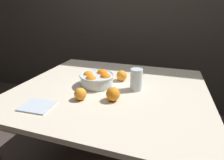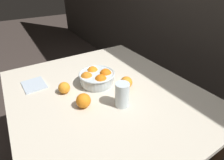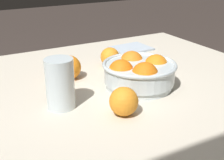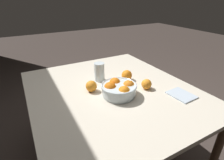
# 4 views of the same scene
# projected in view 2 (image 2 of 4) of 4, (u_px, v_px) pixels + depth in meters

# --- Properties ---
(ground_plane) EXTENTS (12.00, 12.00, 0.00)m
(ground_plane) POSITION_uv_depth(u_px,v_px,m) (107.00, 159.00, 1.47)
(ground_plane) COLOR #3D332D
(dining_table) EXTENTS (1.25, 1.10, 0.71)m
(dining_table) POSITION_uv_depth(u_px,v_px,m) (105.00, 99.00, 1.13)
(dining_table) COLOR beige
(dining_table) RESTS_ON ground_plane
(fruit_bowl) EXTENTS (0.24, 0.24, 0.10)m
(fruit_bowl) POSITION_uv_depth(u_px,v_px,m) (96.00, 78.00, 1.15)
(fruit_bowl) COLOR silver
(fruit_bowl) RESTS_ON dining_table
(juice_glass) EXTENTS (0.08, 0.08, 0.14)m
(juice_glass) POSITION_uv_depth(u_px,v_px,m) (122.00, 96.00, 0.95)
(juice_glass) COLOR #F4A314
(juice_glass) RESTS_ON dining_table
(orange_loose_near_bowl) EXTENTS (0.07, 0.07, 0.07)m
(orange_loose_near_bowl) POSITION_uv_depth(u_px,v_px,m) (64.00, 88.00, 1.07)
(orange_loose_near_bowl) COLOR orange
(orange_loose_near_bowl) RESTS_ON dining_table
(orange_loose_front) EXTENTS (0.08, 0.08, 0.08)m
(orange_loose_front) POSITION_uv_depth(u_px,v_px,m) (126.00, 82.00, 1.11)
(orange_loose_front) COLOR orange
(orange_loose_front) RESTS_ON dining_table
(orange_loose_aside) EXTENTS (0.08, 0.08, 0.08)m
(orange_loose_aside) POSITION_uv_depth(u_px,v_px,m) (83.00, 101.00, 0.95)
(orange_loose_aside) COLOR orange
(orange_loose_aside) RESTS_ON dining_table
(napkin) EXTENTS (0.17, 0.14, 0.01)m
(napkin) POSITION_uv_depth(u_px,v_px,m) (34.00, 85.00, 1.15)
(napkin) COLOR silver
(napkin) RESTS_ON dining_table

